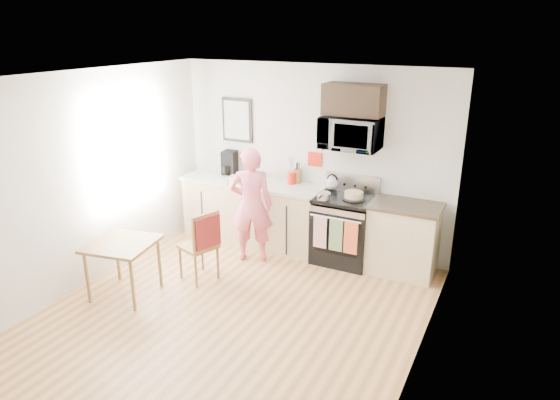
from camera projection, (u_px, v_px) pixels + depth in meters
The scene contains 28 objects.
floor at pixel (227, 319), 5.50m from camera, with size 4.60×4.60×0.00m, color #946339.
back_wall at pixel (312, 158), 7.01m from camera, with size 4.00×0.04×2.60m, color silver.
front_wall at pixel (23, 322), 3.13m from camera, with size 4.00×0.04×2.60m, color silver.
left_wall at pixel (81, 183), 5.92m from camera, with size 0.04×4.60×2.60m, color silver.
right_wall at pixel (422, 246), 4.22m from camera, with size 0.04×4.60×2.60m, color silver.
ceiling at pixel (217, 78), 4.64m from camera, with size 4.00×4.60×0.04m, color white.
window at pixel (128, 149), 6.50m from camera, with size 0.06×1.40×1.50m.
cabinet_left at pixel (253, 213), 7.38m from camera, with size 2.10×0.60×0.90m, color tan.
countertop_left at pixel (252, 182), 7.22m from camera, with size 2.14×0.64×0.04m, color beige.
cabinet_right at pixel (403, 240), 6.43m from camera, with size 0.84×0.60×0.90m, color tan.
countertop_right at pixel (406, 206), 6.28m from camera, with size 0.88×0.64×0.04m, color black.
range at pixel (344, 231), 6.76m from camera, with size 0.76×0.70×1.16m.
microwave at pixel (351, 133), 6.41m from camera, with size 0.76×0.51×0.42m, color #B4B4B9.
upper_cabinet at pixel (354, 100), 6.31m from camera, with size 0.76×0.35×0.40m, color black.
wall_art at pixel (237, 120), 7.35m from camera, with size 0.50×0.04×0.65m.
wall_trivet at pixel (315, 159), 6.98m from camera, with size 0.20×0.02×0.20m, color red.
person at pixel (251, 205), 6.68m from camera, with size 0.58×0.38×1.59m, color #E03D5E.
dining_table at pixel (122, 249), 5.83m from camera, with size 0.73×0.73×0.68m.
chair at pixel (204, 238), 6.11m from camera, with size 0.54×0.50×0.94m.
knife_block at pixel (297, 176), 7.11m from camera, with size 0.09×0.13×0.20m, color brown.
utensil_crock at pixel (292, 173), 7.05m from camera, with size 0.13×0.13×0.40m.
fruit_bowl at pixel (254, 176), 7.33m from camera, with size 0.24×0.24×0.10m.
milk_carton at pixel (252, 174), 7.14m from camera, with size 0.09×0.09×0.23m, color tan.
coffee_maker at pixel (230, 163), 7.53m from camera, with size 0.24×0.31×0.35m.
bread_bag at pixel (239, 179), 7.12m from camera, with size 0.26×0.12×0.10m, color #DBAD73.
cake at pixel (354, 196), 6.50m from camera, with size 0.30×0.30×0.10m.
kettle at pixel (332, 183), 6.87m from camera, with size 0.17×0.17×0.22m.
pot at pixel (324, 196), 6.49m from camera, with size 0.18×0.30×0.09m.
Camera 1 is at (2.66, -3.99, 3.06)m, focal length 32.00 mm.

